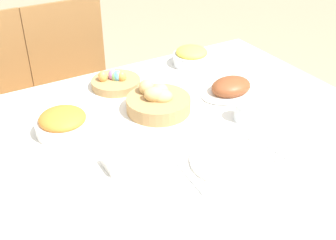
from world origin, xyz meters
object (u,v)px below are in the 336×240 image
ham_platter (231,88)px  spoon (268,146)px  dinner_plate (227,162)px  carrot_bowl (63,123)px  fork (189,177)px  butter_dish (125,161)px  egg_basket (115,82)px  drinking_cup (245,112)px  knife (261,149)px  chair_far_center (78,87)px  pineapple_bowl (192,56)px  bread_basket (158,101)px

ham_platter → spoon: ham_platter is taller
spoon → ham_platter: bearing=68.0°
dinner_plate → spoon: 0.18m
carrot_bowl → fork: bearing=-60.2°
carrot_bowl → butter_dish: bearing=-68.8°
egg_basket → ham_platter: 0.49m
ham_platter → dinner_plate: ham_platter is taller
dinner_plate → drinking_cup: (0.22, 0.18, 0.03)m
fork → knife: 0.29m
ham_platter → fork: 0.58m
chair_far_center → carrot_bowl: size_ratio=4.88×
ham_platter → drinking_cup: (-0.08, -0.19, 0.01)m
chair_far_center → ham_platter: bearing=-63.1°
pineapple_bowl → knife: 0.72m
chair_far_center → bread_basket: bearing=-84.3°
chair_far_center → egg_basket: chair_far_center is taller
bread_basket → dinner_plate: bread_basket is taller
fork → drinking_cup: bearing=29.7°
chair_far_center → butter_dish: 1.06m
spoon → drinking_cup: drinking_cup is taller
dinner_plate → butter_dish: butter_dish is taller
fork → dinner_plate: bearing=3.5°
bread_basket → knife: bread_basket is taller
egg_basket → fork: 0.67m
pineapple_bowl → dinner_plate: bearing=-114.4°
ham_platter → knife: ham_platter is taller
drinking_cup → dinner_plate: bearing=-140.5°
pineapple_bowl → dinner_plate: pineapple_bowl is taller
dinner_plate → fork: bearing=180.0°
pineapple_bowl → spoon: size_ratio=0.93×
dinner_plate → butter_dish: bearing=151.2°
egg_basket → drinking_cup: (0.31, -0.49, 0.01)m
bread_basket → drinking_cup: size_ratio=3.06×
ham_platter → knife: 0.40m
egg_basket → carrot_bowl: carrot_bowl is taller
carrot_bowl → dinner_plate: (0.40, -0.44, -0.04)m
ham_platter → carrot_bowl: size_ratio=1.39×
chair_far_center → bread_basket: 0.82m
bread_basket → butter_dish: bearing=-136.4°
egg_basket → drinking_cup: bearing=-58.0°
ham_platter → butter_dish: size_ratio=2.05×
ham_platter → pineapple_bowl: bearing=87.4°
pineapple_bowl → egg_basket: bearing=-176.3°
chair_far_center → drinking_cup: size_ratio=11.70×
chair_far_center → dinner_plate: size_ratio=3.93×
egg_basket → dinner_plate: (0.09, -0.67, -0.02)m
carrot_bowl → knife: bearing=-38.8°
ham_platter → spoon: bearing=-108.5°
egg_basket → ham_platter: size_ratio=0.77×
spoon → fork: bearing=176.5°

